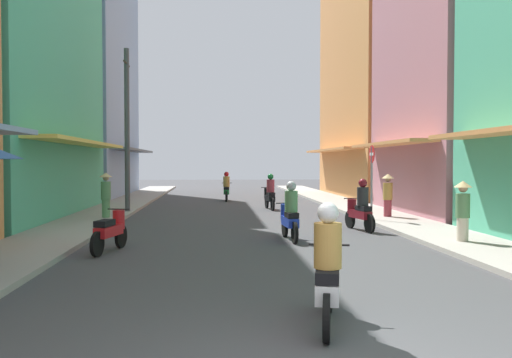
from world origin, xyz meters
The scene contains 17 objects.
ground_plane centered at (0.00, 15.70, 0.00)m, with size 86.66×86.66×0.00m, color #424244.
sidewalk_left centered at (-5.29, 15.70, 0.06)m, with size 2.16×47.39×0.12m, color #9E9991.
sidewalk_right centered at (5.29, 15.70, 0.06)m, with size 2.16×47.39×0.12m, color #ADA89E.
building_left_far centered at (-9.37, 28.01, 8.31)m, with size 7.05×11.18×16.64m.
building_right_mid centered at (9.37, 15.82, 7.85)m, with size 7.05×8.01×15.71m.
building_right_far centered at (9.37, 26.15, 7.58)m, with size 7.05×11.56×15.17m.
motorbike_black centered at (1.42, 18.48, 0.70)m, with size 0.55×1.81×1.58m.
motorbike_white centered at (0.44, 2.12, 0.70)m, with size 0.66×1.78×1.58m.
motorbike_maroon centered at (3.39, 11.16, 0.70)m, with size 0.63×1.79×1.58m.
motorbike_green centered at (-0.35, 23.77, 0.70)m, with size 0.55×1.81×1.58m.
motorbike_blue centered at (1.00, 9.36, 0.70)m, with size 0.55×1.81×1.58m.
motorbike_red centered at (-3.37, 7.93, 0.50)m, with size 0.66×1.78×0.96m.
pedestrian_foreground centered at (5.14, 8.15, 0.91)m, with size 0.44×0.44×1.61m.
pedestrian_far centered at (-4.83, 14.56, 0.96)m, with size 0.44×0.44×1.71m.
pedestrian_midway centered at (5.23, 14.06, 0.93)m, with size 0.44×0.44×1.65m.
utility_pole centered at (-4.46, 16.93, 3.37)m, with size 0.20×1.20×6.59m.
street_sign_no_entry centered at (4.36, 13.16, 1.72)m, with size 0.07×0.60×2.65m.
Camera 1 is at (-0.98, -4.32, 2.06)m, focal length 36.78 mm.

